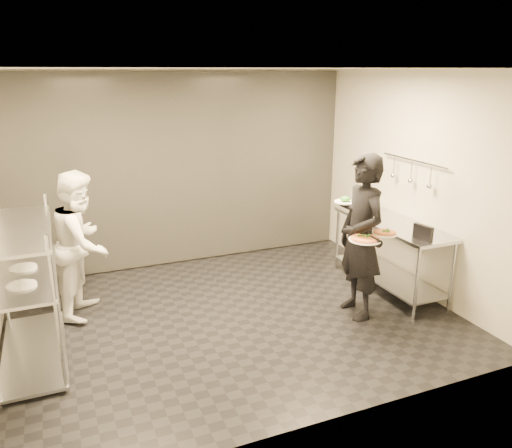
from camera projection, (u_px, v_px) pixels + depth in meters
name	position (u px, v px, depth m)	size (l,w,h in m)	color
room_shell	(201.00, 181.00, 6.50)	(5.00, 4.00, 2.80)	black
pass_rack	(25.00, 286.00, 4.86)	(0.60, 1.60, 1.50)	#AEB1B5
prep_counter	(390.00, 244.00, 6.48)	(0.60, 1.80, 0.92)	#AEB1B5
utensil_rail	(412.00, 172.00, 6.30)	(0.07, 1.20, 0.31)	#AEB1B5
waiter	(361.00, 237.00, 5.69)	(0.70, 0.46, 1.92)	black
chef	(82.00, 244.00, 5.78)	(0.84, 0.65, 1.72)	white
pizza_plate_near	(365.00, 239.00, 5.44)	(0.36, 0.36, 0.05)	white
pizza_plate_far	(385.00, 233.00, 5.56)	(0.28, 0.28, 0.05)	white
salad_plate	(345.00, 200.00, 5.80)	(0.26, 0.26, 0.07)	white
pos_monitor	(423.00, 233.00, 5.69)	(0.05, 0.25, 0.18)	black
bottle_green	(353.00, 199.00, 7.04)	(0.07, 0.07, 0.24)	gray
bottle_clear	(365.00, 200.00, 7.12)	(0.05, 0.05, 0.18)	gray
bottle_dark	(365.00, 205.00, 6.77)	(0.07, 0.07, 0.23)	black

